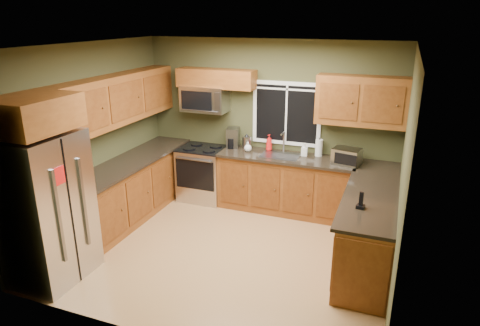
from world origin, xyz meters
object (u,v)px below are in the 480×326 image
Objects in this scene: microwave at (205,99)px; cordless_phone at (361,203)px; kettle at (247,142)px; soap_bottle_a at (269,143)px; soap_bottle_b at (304,149)px; coffee_maker at (233,138)px; range at (203,173)px; refrigerator at (47,209)px; toaster_oven at (347,156)px; soap_bottle_c at (248,147)px; paper_towel_roll at (319,148)px.

microwave is 3.30m from cordless_phone.
microwave reaches higher than cordless_phone.
kettle is 0.37m from soap_bottle_a.
soap_bottle_b is at bearing -7.30° from soap_bottle_a.
coffee_maker is 0.26m from kettle.
soap_bottle_a is at bearing 132.99° from cordless_phone.
kettle reaches higher than range.
refrigerator is at bearing -129.54° from soap_bottle_b.
microwave is 1.72× the size of toaster_oven.
coffee_maker reaches higher than kettle.
microwave reaches higher than soap_bottle_c.
microwave is at bearing -177.78° from paper_towel_roll.
range is at bearing -89.98° from microwave.
refrigerator is at bearing -103.34° from microwave.
paper_towel_roll is 1.13m from soap_bottle_c.
paper_towel_roll is 0.82m from soap_bottle_a.
cordless_phone is at bearing -40.28° from kettle.
range is 2.02m from paper_towel_roll.
refrigerator is 4.06× the size of toaster_oven.
microwave reaches higher than range.
kettle reaches higher than cordless_phone.
coffee_maker is 0.63m from soap_bottle_a.
soap_bottle_c is (-0.30, -0.18, -0.05)m from soap_bottle_a.
microwave is 2.93× the size of kettle.
paper_towel_roll is 1.88× the size of soap_bottle_c.
refrigerator is 3.26m from kettle.
toaster_oven is at bearing -29.01° from paper_towel_roll.
cordless_phone is at bearing -47.01° from soap_bottle_a.
coffee_maker reaches higher than soap_bottle_a.
refrigerator is 2.89m from range.
soap_bottle_a reaches higher than cordless_phone.
coffee_maker is at bearing 3.82° from microwave.
toaster_oven reaches higher than range.
toaster_oven is (2.38, -0.18, -0.67)m from microwave.
refrigerator is at bearing -117.96° from soap_bottle_c.
microwave is 2.03m from paper_towel_roll.
refrigerator is at bearing -111.70° from coffee_maker.
refrigerator is 2.37× the size of microwave.
kettle is at bearing 11.75° from range.
soap_bottle_b is at bearing -0.07° from microwave.
microwave is 2.33× the size of coffee_maker.
range is 5.99× the size of soap_bottle_c.
refrigerator reaches higher than kettle.
microwave is 1.84m from soap_bottle_b.
paper_towel_roll reaches higher than cordless_phone.
soap_bottle_a reaches higher than kettle.
soap_bottle_b is 1.97m from cordless_phone.
kettle is 2.63m from cordless_phone.
soap_bottle_c is (0.32, -0.13, -0.07)m from coffee_maker.
soap_bottle_b reaches higher than range.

